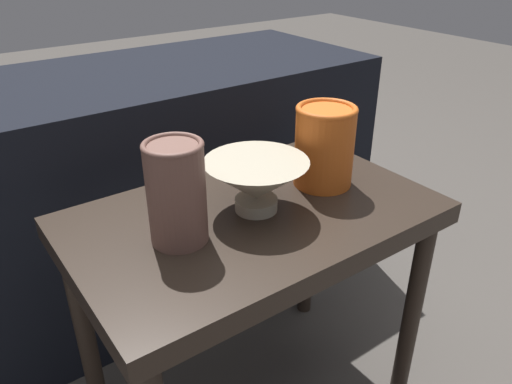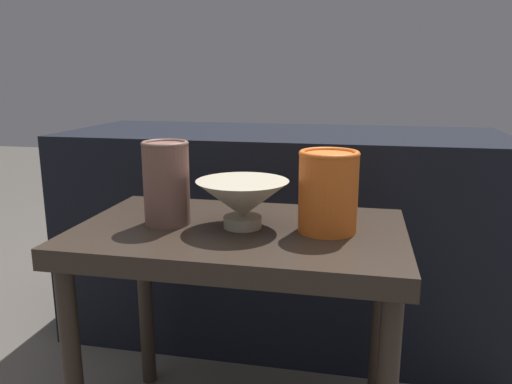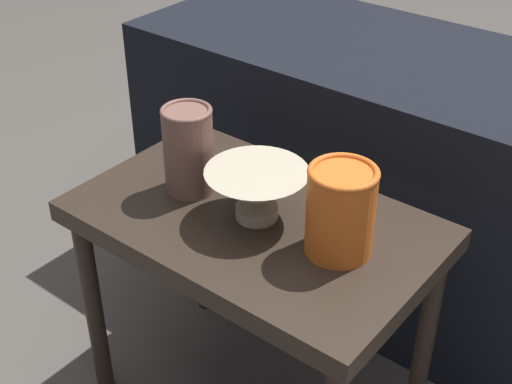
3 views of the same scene
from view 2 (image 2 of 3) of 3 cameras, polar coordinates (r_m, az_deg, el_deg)
table at (r=1.01m, az=-1.83°, el=-7.53°), size 0.64×0.40×0.49m
couch_backdrop at (r=1.54m, az=2.89°, el=-4.58°), size 1.27×0.50×0.62m
bowl at (r=0.97m, az=-1.60°, el=-0.94°), size 0.18×0.18×0.09m
vase_textured_left at (r=1.00m, az=-10.20°, el=1.15°), size 0.09×0.09×0.17m
vase_colorful_right at (r=0.95m, az=8.25°, el=0.21°), size 0.11×0.11×0.16m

